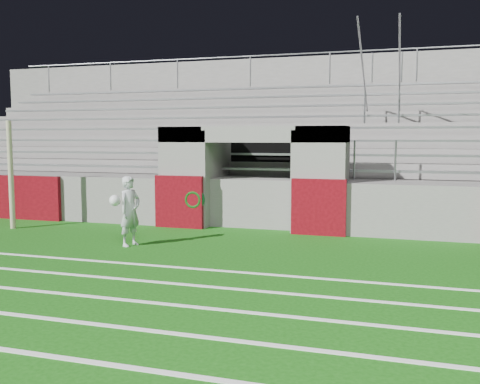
% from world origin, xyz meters
% --- Properties ---
extents(ground, '(90.00, 90.00, 0.00)m').
position_xyz_m(ground, '(0.00, 0.00, 0.00)').
color(ground, '#124E0D').
rests_on(ground, ground).
extents(field_post, '(0.13, 0.13, 2.75)m').
position_xyz_m(field_post, '(-5.83, 1.57, 1.37)').
color(field_post, tan).
rests_on(field_post, ground).
extents(field_markings, '(28.00, 8.09, 0.01)m').
position_xyz_m(field_markings, '(0.00, -5.00, 0.01)').
color(field_markings, white).
rests_on(field_markings, ground).
extents(stadium_structure, '(26.00, 8.48, 5.42)m').
position_xyz_m(stadium_structure, '(0.00, 7.97, 1.49)').
color(stadium_structure, slate).
rests_on(stadium_structure, ground).
extents(goalkeeper_with_ball, '(0.59, 0.67, 1.50)m').
position_xyz_m(goalkeeper_with_ball, '(-1.88, 0.50, 0.76)').
color(goalkeeper_with_ball, silver).
rests_on(goalkeeper_with_ball, ground).
extents(hose_coil, '(0.60, 0.15, 0.60)m').
position_xyz_m(hose_coil, '(-1.39, 2.93, 0.76)').
color(hose_coil, '#0E471F').
rests_on(hose_coil, ground).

